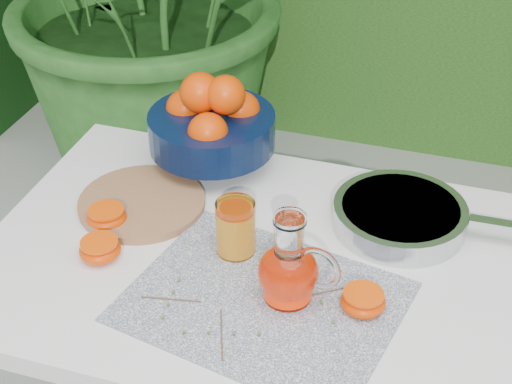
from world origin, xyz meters
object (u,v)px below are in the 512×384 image
(fruit_bowl, at_px, (212,123))
(juice_pitcher, at_px, (289,270))
(cutting_board, at_px, (142,203))
(saute_pan, at_px, (402,215))
(white_table, at_px, (253,289))

(fruit_bowl, relative_size, juice_pitcher, 1.90)
(cutting_board, distance_m, fruit_bowl, 0.23)
(saute_pan, bearing_deg, cutting_board, -169.86)
(juice_pitcher, distance_m, saute_pan, 0.30)
(fruit_bowl, relative_size, saute_pan, 0.72)
(cutting_board, height_order, fruit_bowl, fruit_bowl)
(white_table, relative_size, fruit_bowl, 3.07)
(fruit_bowl, distance_m, juice_pitcher, 0.46)
(juice_pitcher, height_order, saute_pan, juice_pitcher)
(white_table, bearing_deg, saute_pan, 34.98)
(juice_pitcher, bearing_deg, cutting_board, 154.03)
(cutting_board, xyz_separation_m, juice_pitcher, (0.35, -0.17, 0.05))
(juice_pitcher, bearing_deg, fruit_bowl, 126.41)
(white_table, height_order, fruit_bowl, fruit_bowl)
(cutting_board, distance_m, juice_pitcher, 0.40)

